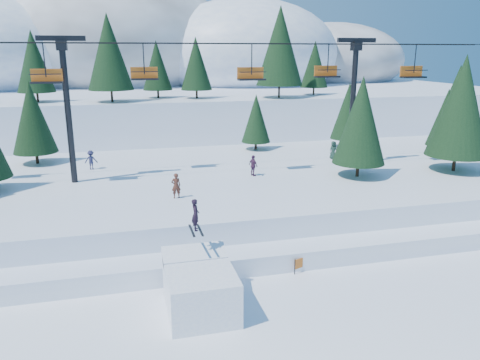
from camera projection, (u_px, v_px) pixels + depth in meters
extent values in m
plane|color=white|center=(264.00, 332.00, 20.22)|extent=(160.00, 160.00, 0.00)
cube|color=white|center=(197.00, 190.00, 36.72)|extent=(70.00, 22.00, 2.50)
cube|color=white|center=(224.00, 248.00, 27.56)|extent=(70.00, 6.00, 1.10)
cube|color=white|center=(152.00, 103.00, 82.99)|extent=(110.00, 60.00, 6.00)
ellipsoid|color=#605B59|center=(113.00, 43.00, 88.19)|extent=(44.00, 39.60, 26.40)
ellipsoid|color=white|center=(247.00, 54.00, 86.91)|extent=(34.00, 30.60, 19.72)
ellipsoid|color=#605B59|center=(331.00, 60.00, 97.62)|extent=(30.00, 27.00, 15.00)
cylinder|color=black|center=(112.00, 96.00, 55.18)|extent=(0.26, 0.26, 1.41)
cone|color=#173419|center=(109.00, 52.00, 53.85)|extent=(5.23, 5.23, 8.65)
cylinder|color=black|center=(197.00, 94.00, 59.63)|extent=(0.26, 0.26, 1.06)
cone|color=#173419|center=(196.00, 63.00, 58.63)|extent=(3.95, 3.95, 6.52)
cylinder|color=black|center=(279.00, 91.00, 60.23)|extent=(0.26, 0.26, 1.59)
cone|color=#173419|center=(280.00, 46.00, 58.74)|extent=(5.90, 5.90, 9.75)
cylinder|color=black|center=(38.00, 97.00, 55.02)|extent=(0.26, 0.26, 1.15)
cone|color=#173419|center=(34.00, 61.00, 53.94)|extent=(4.27, 4.27, 7.06)
cylinder|color=black|center=(314.00, 91.00, 64.63)|extent=(0.26, 0.26, 1.01)
cone|color=#173419|center=(315.00, 64.00, 63.68)|extent=(3.75, 3.75, 6.19)
cylinder|color=black|center=(158.00, 94.00, 60.15)|extent=(0.26, 0.26, 1.00)
cone|color=#173419|center=(157.00, 65.00, 59.20)|extent=(3.73, 3.73, 6.17)
cube|color=white|center=(201.00, 291.00, 21.55)|extent=(3.09, 3.82, 2.09)
cube|color=white|center=(194.00, 255.00, 22.79)|extent=(3.09, 1.34, 0.74)
imported|color=black|center=(196.00, 215.00, 22.23)|extent=(0.39, 0.58, 1.55)
cube|color=black|center=(192.00, 231.00, 22.39)|extent=(0.11, 1.65, 0.03)
cube|color=black|center=(200.00, 230.00, 22.49)|extent=(0.11, 1.65, 0.03)
cylinder|color=black|center=(68.00, 114.00, 32.92)|extent=(0.44, 0.44, 10.00)
cube|color=black|center=(61.00, 38.00, 31.58)|extent=(3.20, 0.35, 0.35)
cube|color=black|center=(62.00, 45.00, 31.69)|extent=(0.70, 0.70, 0.70)
cylinder|color=black|center=(353.00, 105.00, 38.16)|extent=(0.44, 0.44, 10.00)
cube|color=black|center=(357.00, 40.00, 36.81)|extent=(3.20, 0.35, 0.35)
cube|color=black|center=(356.00, 46.00, 36.93)|extent=(0.70, 0.70, 0.70)
cylinder|color=black|center=(224.00, 43.00, 33.15)|extent=(46.00, 0.06, 0.06)
cylinder|color=black|center=(217.00, 44.00, 35.39)|extent=(46.00, 0.06, 0.06)
cylinder|color=black|center=(44.00, 60.00, 30.58)|extent=(0.08, 0.08, 2.20)
cube|color=black|center=(47.00, 82.00, 30.96)|extent=(2.00, 0.75, 0.12)
cube|color=orange|center=(47.00, 75.00, 31.20)|extent=(2.00, 0.10, 0.85)
cylinder|color=black|center=(45.00, 74.00, 30.49)|extent=(2.00, 0.06, 0.06)
cylinder|color=black|center=(144.00, 59.00, 34.37)|extent=(0.08, 0.08, 2.20)
cube|color=black|center=(145.00, 79.00, 34.76)|extent=(2.00, 0.75, 0.12)
cube|color=orange|center=(144.00, 73.00, 34.99)|extent=(2.00, 0.10, 0.85)
cylinder|color=black|center=(145.00, 72.00, 34.28)|extent=(2.00, 0.06, 0.06)
cylinder|color=black|center=(252.00, 59.00, 33.94)|extent=(0.08, 0.08, 2.20)
cube|color=black|center=(252.00, 79.00, 34.32)|extent=(2.00, 0.75, 0.12)
cube|color=orange|center=(250.00, 73.00, 34.56)|extent=(2.00, 0.10, 0.85)
cylinder|color=black|center=(253.00, 72.00, 33.85)|extent=(2.00, 0.06, 0.06)
cylinder|color=black|center=(328.00, 58.00, 37.87)|extent=(0.08, 0.08, 2.20)
cube|color=black|center=(327.00, 77.00, 38.26)|extent=(2.00, 0.75, 0.12)
cube|color=orange|center=(326.00, 71.00, 38.49)|extent=(2.00, 0.10, 0.85)
cylinder|color=black|center=(329.00, 70.00, 37.78)|extent=(2.00, 0.06, 0.06)
cylinder|color=black|center=(415.00, 59.00, 37.15)|extent=(0.08, 0.08, 2.20)
cube|color=black|center=(413.00, 77.00, 37.53)|extent=(2.00, 0.75, 0.12)
cube|color=orange|center=(411.00, 71.00, 37.77)|extent=(2.00, 0.10, 0.85)
cylinder|color=black|center=(417.00, 70.00, 37.06)|extent=(2.00, 0.06, 0.06)
cylinder|color=black|center=(454.00, 163.00, 37.32)|extent=(0.26, 0.26, 1.27)
cone|color=#173419|center=(461.00, 106.00, 36.12)|extent=(4.72, 4.72, 7.81)
cylinder|color=black|center=(442.00, 150.00, 43.46)|extent=(0.26, 0.26, 0.85)
cone|color=#173419|center=(446.00, 117.00, 42.66)|extent=(3.14, 3.14, 5.19)
cylinder|color=black|center=(452.00, 141.00, 46.99)|extent=(0.26, 0.26, 1.13)
cone|color=#173419|center=(457.00, 101.00, 45.93)|extent=(4.19, 4.19, 6.92)
cylinder|color=black|center=(346.00, 143.00, 46.67)|extent=(0.26, 0.26, 0.89)
cone|color=#173419|center=(348.00, 111.00, 45.83)|extent=(3.32, 3.32, 5.49)
cylinder|color=black|center=(37.00, 158.00, 39.85)|extent=(0.26, 0.26, 0.97)
cone|color=#173419|center=(32.00, 117.00, 38.93)|extent=(3.61, 3.61, 5.97)
cylinder|color=black|center=(256.00, 146.00, 45.63)|extent=(0.26, 0.26, 0.75)
cone|color=#173419|center=(256.00, 118.00, 44.92)|extent=(2.78, 2.78, 4.60)
cylinder|color=black|center=(357.00, 170.00, 35.69)|extent=(0.26, 0.26, 1.06)
cone|color=#173419|center=(361.00, 120.00, 34.69)|extent=(3.93, 3.93, 6.50)
imported|color=#242546|center=(91.00, 160.00, 37.76)|extent=(1.06, 0.67, 1.56)
imported|color=#4F271C|center=(176.00, 186.00, 30.27)|extent=(0.63, 0.43, 1.67)
imported|color=#492442|center=(253.00, 165.00, 35.77)|extent=(0.74, 1.03, 1.62)
imported|color=#1E372D|center=(333.00, 150.00, 41.46)|extent=(0.85, 0.61, 1.60)
cylinder|color=black|center=(295.00, 267.00, 25.36)|extent=(0.06, 0.06, 0.90)
cylinder|color=black|center=(330.00, 254.00, 26.96)|extent=(0.06, 0.06, 0.90)
cube|color=orange|center=(313.00, 258.00, 26.13)|extent=(2.61, 1.10, 0.55)
cylinder|color=black|center=(400.00, 246.00, 28.03)|extent=(0.06, 0.06, 0.90)
cylinder|color=black|center=(431.00, 237.00, 29.41)|extent=(0.06, 0.06, 0.90)
cube|color=orange|center=(416.00, 240.00, 28.69)|extent=(2.70, 0.83, 0.55)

